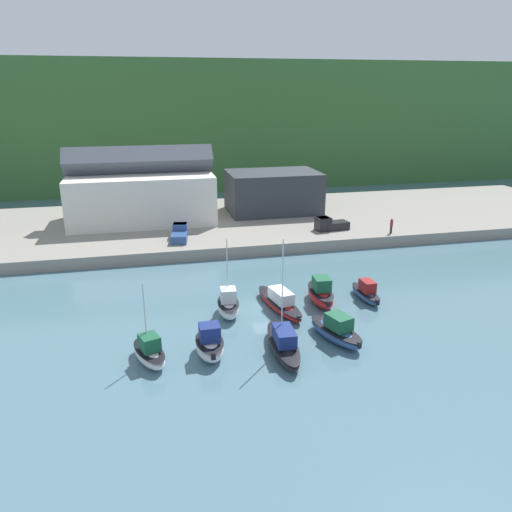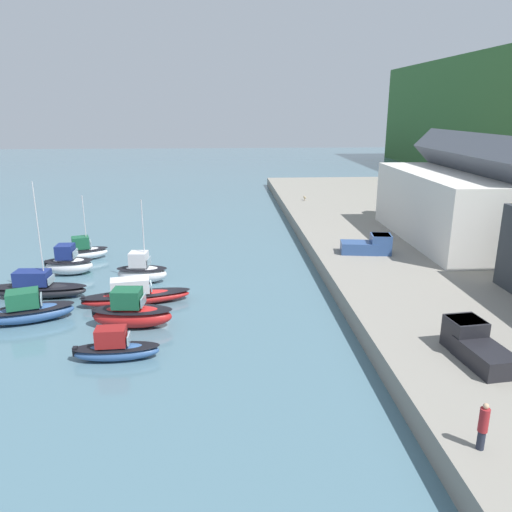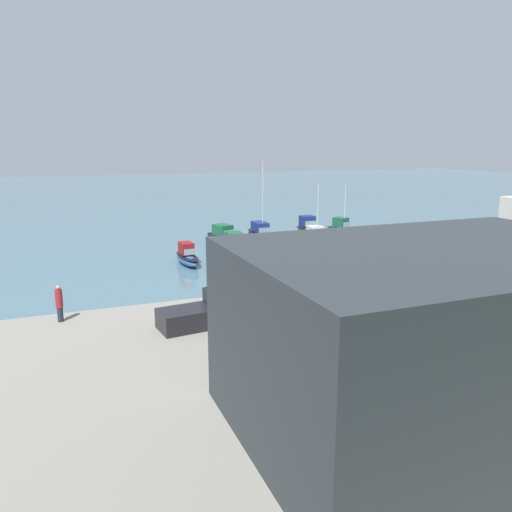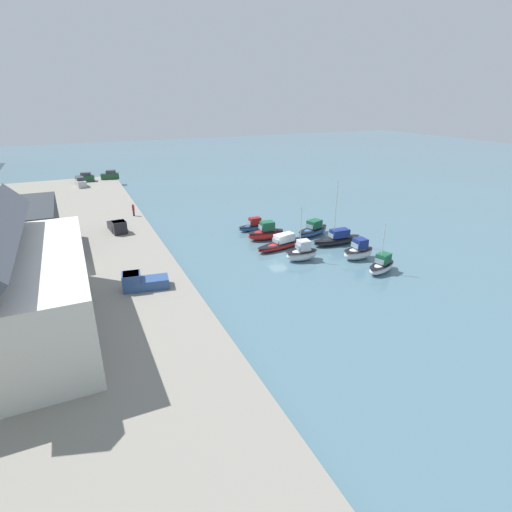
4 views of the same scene
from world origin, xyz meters
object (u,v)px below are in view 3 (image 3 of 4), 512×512
at_px(moored_boat_5, 308,230).
at_px(moored_boat_7, 224,238).
at_px(moored_boat_6, 261,234).
at_px(moored_boat_0, 316,242).
at_px(moored_boat_4, 342,230).
at_px(pickup_truck_1, 209,310).
at_px(moored_boat_2, 235,250).
at_px(person_on_quay, 59,303).
at_px(moored_boat_3, 187,257).
at_px(pickup_truck_0, 495,276).
at_px(moored_boat_1, 273,249).

relative_size(moored_boat_5, moored_boat_7, 0.67).
relative_size(moored_boat_6, moored_boat_7, 1.43).
xyz_separation_m(moored_boat_0, moored_boat_4, (-7.55, -7.10, -0.17)).
bearing_deg(pickup_truck_1, moored_boat_0, 132.67).
xyz_separation_m(moored_boat_2, person_on_quay, (16.47, 17.10, 1.55)).
xyz_separation_m(moored_boat_5, person_on_quay, (28.78, 25.04, 1.54)).
distance_m(moored_boat_3, moored_boat_4, 23.26).
xyz_separation_m(moored_boat_2, pickup_truck_0, (-12.30, 20.77, 1.27)).
relative_size(moored_boat_1, moored_boat_5, 1.99).
bearing_deg(moored_boat_3, moored_boat_1, 179.79).
relative_size(moored_boat_0, moored_boat_7, 1.12).
bearing_deg(moored_boat_6, person_on_quay, 51.25).
relative_size(moored_boat_6, pickup_truck_0, 1.93).
bearing_deg(person_on_quay, pickup_truck_0, 172.71).
bearing_deg(moored_boat_7, moored_boat_3, 32.36).
xyz_separation_m(moored_boat_7, pickup_truck_0, (-10.94, 28.46, 1.44)).
bearing_deg(moored_boat_0, person_on_quay, 39.03).
bearing_deg(person_on_quay, moored_boat_2, -133.93).
bearing_deg(moored_boat_7, moored_boat_0, 121.67).
distance_m(moored_boat_1, moored_boat_2, 4.45).
distance_m(moored_boat_6, moored_boat_7, 5.14).
relative_size(moored_boat_1, moored_boat_2, 1.50).
relative_size(moored_boat_7, pickup_truck_1, 1.35).
relative_size(moored_boat_3, moored_boat_7, 0.81).
xyz_separation_m(moored_boat_0, moored_boat_3, (14.41, 0.56, -0.30)).
bearing_deg(moored_boat_0, moored_boat_3, 6.83).
xyz_separation_m(moored_boat_4, moored_boat_7, (15.74, 0.15, -0.01)).
xyz_separation_m(moored_boat_4, moored_boat_5, (4.78, -0.10, 0.18)).
bearing_deg(moored_boat_5, moored_boat_4, 178.97).
xyz_separation_m(moored_boat_4, pickup_truck_0, (4.80, 28.61, 1.43)).
height_order(moored_boat_1, pickup_truck_1, pickup_truck_1).
bearing_deg(moored_boat_2, pickup_truck_1, 71.56).
height_order(moored_boat_5, moored_boat_6, moored_boat_6).
bearing_deg(moored_boat_0, pickup_truck_0, 101.89).
relative_size(moored_boat_5, moored_boat_6, 0.46).
bearing_deg(moored_boat_1, moored_boat_7, -77.95).
height_order(moored_boat_2, moored_boat_3, moored_boat_2).
bearing_deg(moored_boat_1, moored_boat_2, -4.41).
distance_m(moored_boat_1, person_on_quay, 27.37).
bearing_deg(moored_boat_4, moored_boat_3, 0.02).
bearing_deg(moored_boat_6, moored_boat_2, 56.62).
distance_m(moored_boat_0, moored_boat_3, 14.42).
bearing_deg(person_on_quay, pickup_truck_1, 155.46).
xyz_separation_m(moored_boat_1, pickup_truck_0, (-7.89, 21.28, 1.57)).
height_order(moored_boat_6, moored_boat_7, moored_boat_6).
relative_size(moored_boat_1, pickup_truck_0, 1.78).
xyz_separation_m(moored_boat_0, pickup_truck_0, (-2.76, 21.51, 1.27)).
xyz_separation_m(moored_boat_2, moored_boat_3, (4.86, -0.18, -0.30)).
xyz_separation_m(moored_boat_3, person_on_quay, (11.60, 17.27, 1.85)).
xyz_separation_m(moored_boat_1, moored_boat_4, (-12.69, -7.33, 0.14)).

